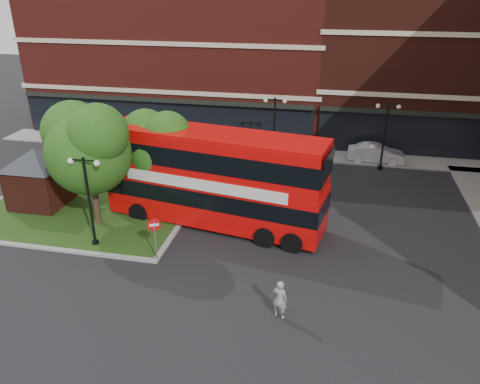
% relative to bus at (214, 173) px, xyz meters
% --- Properties ---
extents(ground, '(120.00, 120.00, 0.00)m').
position_rel_bus_xyz_m(ground, '(-0.07, -4.00, -3.14)').
color(ground, black).
rests_on(ground, ground).
extents(pavement_far, '(44.00, 3.00, 0.12)m').
position_rel_bus_xyz_m(pavement_far, '(-0.07, 12.50, -3.08)').
color(pavement_far, slate).
rests_on(pavement_far, ground).
extents(terrace_far_left, '(26.00, 12.00, 14.00)m').
position_rel_bus_xyz_m(terrace_far_left, '(-8.07, 20.00, 3.86)').
color(terrace_far_left, maroon).
rests_on(terrace_far_left, ground).
extents(terrace_far_right, '(18.00, 12.00, 16.00)m').
position_rel_bus_xyz_m(terrace_far_right, '(13.93, 20.00, 4.86)').
color(terrace_far_right, '#471911').
rests_on(terrace_far_right, ground).
extents(traffic_island, '(12.60, 7.60, 0.15)m').
position_rel_bus_xyz_m(traffic_island, '(-8.07, -1.00, -3.07)').
color(traffic_island, gray).
rests_on(traffic_island, ground).
extents(kiosk, '(6.51, 6.51, 3.60)m').
position_rel_bus_xyz_m(kiosk, '(-11.07, 0.00, -0.82)').
color(kiosk, '#471911').
rests_on(kiosk, traffic_island).
extents(tree_island_west, '(5.40, 4.71, 7.21)m').
position_rel_bus_xyz_m(tree_island_west, '(-6.66, -1.42, 1.66)').
color(tree_island_west, '#2D2116').
rests_on(tree_island_west, ground).
extents(tree_island_east, '(4.46, 3.90, 6.29)m').
position_rel_bus_xyz_m(tree_island_east, '(-3.65, 1.06, 1.10)').
color(tree_island_east, '#2D2116').
rests_on(tree_island_east, ground).
extents(lamp_island, '(1.72, 0.36, 5.00)m').
position_rel_bus_xyz_m(lamp_island, '(-5.57, -3.80, -0.31)').
color(lamp_island, black).
rests_on(lamp_island, ground).
extents(lamp_far_left, '(1.72, 0.36, 5.00)m').
position_rel_bus_xyz_m(lamp_far_left, '(1.93, 10.50, -0.31)').
color(lamp_far_left, black).
rests_on(lamp_far_left, ground).
extents(lamp_far_right, '(1.72, 0.36, 5.00)m').
position_rel_bus_xyz_m(lamp_far_right, '(9.93, 10.50, -0.31)').
color(lamp_far_right, black).
rests_on(lamp_far_right, ground).
extents(bus, '(12.83, 5.02, 4.78)m').
position_rel_bus_xyz_m(bus, '(0.00, 0.00, 0.00)').
color(bus, red).
rests_on(bus, ground).
extents(woman, '(0.75, 0.62, 1.77)m').
position_rel_bus_xyz_m(woman, '(4.70, -7.50, -2.25)').
color(woman, gray).
rests_on(woman, ground).
extents(car_silver, '(4.14, 1.71, 1.40)m').
position_rel_bus_xyz_m(car_silver, '(-4.60, 12.00, -2.44)').
color(car_silver, silver).
rests_on(car_silver, ground).
extents(car_white, '(4.31, 1.63, 1.41)m').
position_rel_bus_xyz_m(car_white, '(9.66, 12.00, -2.43)').
color(car_white, silver).
rests_on(car_white, ground).
extents(no_entry_sign, '(0.63, 0.31, 2.39)m').
position_rel_bus_xyz_m(no_entry_sign, '(-1.87, -4.50, -1.44)').
color(no_entry_sign, slate).
rests_on(no_entry_sign, ground).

